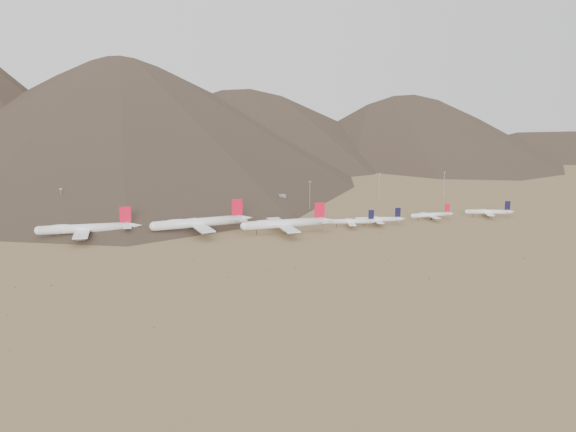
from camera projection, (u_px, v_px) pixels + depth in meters
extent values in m
plane|color=#9F7A52|center=(281.00, 240.00, 447.67)|extent=(3000.00, 3000.00, 0.00)
cylinder|color=white|center=(85.00, 228.00, 449.43)|extent=(61.03, 7.48, 6.30)
sphere|color=white|center=(39.00, 231.00, 442.66)|extent=(6.17, 6.17, 6.17)
cone|color=white|center=(135.00, 225.00, 456.92)|extent=(11.07, 5.88, 5.67)
cube|color=white|center=(83.00, 230.00, 449.34)|extent=(10.83, 56.03, 0.79)
cube|color=white|center=(128.00, 226.00, 455.81)|extent=(5.89, 21.32, 0.38)
cube|color=red|center=(125.00, 214.00, 453.98)|extent=(7.93, 0.72, 11.17)
cylinder|color=black|center=(53.00, 237.00, 445.70)|extent=(0.41, 0.41, 4.26)
cylinder|color=black|center=(87.00, 235.00, 452.22)|extent=(0.51, 0.51, 4.26)
cylinder|color=black|center=(87.00, 236.00, 449.21)|extent=(0.51, 0.51, 4.26)
ellipsoid|color=white|center=(61.00, 227.00, 445.57)|extent=(19.58, 5.10, 3.78)
cylinder|color=slate|center=(84.00, 229.00, 460.31)|extent=(6.15, 2.95, 2.83)
cylinder|color=slate|center=(82.00, 235.00, 438.96)|extent=(6.15, 2.95, 2.83)
cylinder|color=slate|center=(85.00, 226.00, 469.92)|extent=(6.15, 2.95, 2.83)
cylinder|color=slate|center=(81.00, 239.00, 429.36)|extent=(6.15, 2.95, 2.83)
cylinder|color=white|center=(198.00, 223.00, 466.81)|extent=(65.19, 17.28, 6.71)
sphere|color=white|center=(154.00, 226.00, 454.02)|extent=(6.58, 6.58, 6.58)
cone|color=white|center=(245.00, 218.00, 481.04)|extent=(12.53, 7.88, 6.04)
cube|color=white|center=(197.00, 224.00, 466.49)|extent=(20.02, 60.45, 0.84)
cube|color=white|center=(239.00, 218.00, 478.96)|extent=(9.48, 23.28, 0.40)
cube|color=red|center=(237.00, 207.00, 476.78)|extent=(8.43, 1.98, 11.91)
cylinder|color=black|center=(168.00, 233.00, 458.94)|extent=(0.43, 0.43, 4.55)
cylinder|color=black|center=(200.00, 230.00, 469.92)|extent=(0.54, 0.54, 4.55)
cylinder|color=black|center=(201.00, 230.00, 466.90)|extent=(0.54, 0.54, 4.55)
ellipsoid|color=white|center=(176.00, 222.00, 459.81)|extent=(21.33, 8.38, 4.03)
cylinder|color=slate|center=(192.00, 223.00, 477.52)|extent=(6.90, 4.05, 3.02)
cylinder|color=slate|center=(201.00, 230.00, 456.11)|extent=(6.90, 4.05, 3.02)
cylinder|color=slate|center=(189.00, 221.00, 487.15)|extent=(6.90, 4.05, 3.02)
cylinder|color=slate|center=(206.00, 233.00, 446.47)|extent=(6.90, 4.05, 3.02)
cylinder|color=white|center=(284.00, 223.00, 466.88)|extent=(59.74, 9.47, 6.15)
sphere|color=white|center=(245.00, 226.00, 458.14)|extent=(6.02, 6.02, 6.02)
cone|color=white|center=(327.00, 220.00, 476.58)|extent=(11.00, 6.12, 5.53)
cube|color=white|center=(283.00, 225.00, 466.71)|extent=(12.56, 54.98, 0.77)
cube|color=white|center=(321.00, 220.00, 475.16)|extent=(6.51, 20.99, 0.37)
cube|color=red|center=(320.00, 210.00, 473.28)|extent=(7.75, 0.99, 10.91)
cylinder|color=black|center=(257.00, 232.00, 461.76)|extent=(0.40, 0.40, 4.16)
cylinder|color=black|center=(285.00, 230.00, 469.67)|extent=(0.50, 0.50, 4.16)
cylinder|color=black|center=(286.00, 231.00, 466.79)|extent=(0.50, 0.50, 4.16)
ellipsoid|color=white|center=(264.00, 223.00, 462.01)|extent=(19.27, 5.67, 3.69)
cylinder|color=slate|center=(278.00, 224.00, 477.22)|extent=(6.09, 3.10, 2.77)
cylinder|color=slate|center=(287.00, 230.00, 456.79)|extent=(6.09, 3.10, 2.77)
cylinder|color=slate|center=(275.00, 221.00, 486.41)|extent=(6.09, 3.10, 2.77)
cylinder|color=slate|center=(291.00, 233.00, 447.60)|extent=(6.09, 3.10, 2.77)
cylinder|color=white|center=(351.00, 221.00, 489.50)|extent=(32.82, 10.46, 3.56)
sphere|color=white|center=(330.00, 222.00, 488.96)|extent=(3.49, 3.49, 3.49)
cone|color=white|center=(375.00, 221.00, 490.05)|extent=(6.45, 4.39, 3.21)
cube|color=white|center=(351.00, 222.00, 489.58)|extent=(11.12, 28.60, 0.45)
cube|color=white|center=(372.00, 221.00, 489.95)|extent=(5.16, 11.07, 0.21)
cube|color=black|center=(371.00, 214.00, 488.97)|extent=(4.24, 1.22, 7.03)
cylinder|color=black|center=(336.00, 225.00, 489.70)|extent=(0.37, 0.37, 2.44)
cylinder|color=black|center=(352.00, 225.00, 490.97)|extent=(0.47, 0.47, 2.44)
cylinder|color=black|center=(352.00, 225.00, 489.22)|extent=(0.47, 0.47, 2.44)
cylinder|color=slate|center=(349.00, 221.00, 497.47)|extent=(3.55, 2.26, 1.60)
cylinder|color=slate|center=(352.00, 225.00, 482.02)|extent=(3.55, 2.26, 1.60)
cylinder|color=white|center=(378.00, 219.00, 497.30)|extent=(33.14, 9.88, 3.59)
sphere|color=white|center=(357.00, 220.00, 496.41)|extent=(3.52, 3.52, 3.52)
cone|color=white|center=(402.00, 219.00, 498.23)|extent=(6.46, 4.32, 3.23)
cube|color=white|center=(377.00, 220.00, 497.36)|extent=(10.64, 28.83, 0.45)
cube|color=white|center=(398.00, 219.00, 498.07)|extent=(4.99, 11.14, 0.22)
cube|color=black|center=(398.00, 212.00, 497.08)|extent=(4.28, 1.14, 7.09)
cylinder|color=black|center=(363.00, 223.00, 497.26)|extent=(0.38, 0.38, 2.46)
cylinder|color=black|center=(379.00, 223.00, 498.79)|extent=(0.47, 0.47, 2.46)
cylinder|color=black|center=(379.00, 223.00, 497.03)|extent=(0.47, 0.47, 2.46)
cylinder|color=slate|center=(375.00, 219.00, 505.31)|extent=(3.56, 2.22, 1.62)
cylinder|color=slate|center=(379.00, 223.00, 489.76)|extent=(3.56, 2.22, 1.62)
cylinder|color=white|center=(431.00, 215.00, 516.11)|extent=(31.79, 4.37, 3.44)
sphere|color=white|center=(413.00, 216.00, 511.85)|extent=(3.37, 3.37, 3.37)
cone|color=white|center=(450.00, 213.00, 520.83)|extent=(5.79, 3.26, 3.10)
cube|color=white|center=(430.00, 215.00, 516.04)|extent=(5.87, 27.31, 0.43)
cube|color=white|center=(448.00, 213.00, 520.13)|extent=(3.15, 10.40, 0.21)
cube|color=red|center=(447.00, 208.00, 519.04)|extent=(4.13, 0.43, 6.79)
cylinder|color=black|center=(418.00, 219.00, 513.68)|extent=(0.36, 0.36, 2.35)
cylinder|color=black|center=(431.00, 218.00, 517.65)|extent=(0.45, 0.45, 2.35)
cylinder|color=black|center=(432.00, 218.00, 516.02)|extent=(0.45, 0.45, 2.35)
cylinder|color=slate|center=(425.00, 215.00, 523.38)|extent=(3.21, 1.64, 1.55)
cylinder|color=slate|center=(435.00, 218.00, 509.02)|extent=(3.21, 1.64, 1.55)
cylinder|color=white|center=(488.00, 212.00, 527.28)|extent=(33.48, 13.55, 3.68)
sphere|color=white|center=(467.00, 212.00, 528.14)|extent=(3.61, 3.61, 3.61)
cone|color=white|center=(511.00, 212.00, 526.25)|extent=(6.81, 4.97, 3.31)
cube|color=white|center=(487.00, 212.00, 527.42)|extent=(13.78, 29.37, 0.46)
cube|color=white|center=(508.00, 212.00, 526.37)|extent=(6.18, 11.45, 0.22)
cube|color=black|center=(508.00, 205.00, 525.42)|extent=(4.31, 1.62, 7.27)
cylinder|color=black|center=(473.00, 215.00, 528.48)|extent=(0.39, 0.39, 2.52)
cylinder|color=black|center=(488.00, 215.00, 528.74)|extent=(0.48, 0.48, 2.52)
cylinder|color=black|center=(489.00, 216.00, 526.94)|extent=(0.48, 0.48, 2.52)
cylinder|color=slate|center=(484.00, 212.00, 535.57)|extent=(3.73, 2.59, 1.66)
cylinder|color=slate|center=(489.00, 215.00, 519.62)|extent=(3.73, 2.59, 1.66)
cube|color=tan|center=(282.00, 203.00, 568.27)|extent=(8.00, 8.00, 8.00)
cube|color=slate|center=(282.00, 197.00, 567.12)|extent=(6.00, 6.00, 4.00)
cylinder|color=gray|center=(62.00, 205.00, 513.90)|extent=(0.50, 0.50, 25.00)
cube|color=gray|center=(61.00, 189.00, 511.43)|extent=(2.00, 0.60, 0.80)
cylinder|color=gray|center=(158.00, 197.00, 548.96)|extent=(0.50, 0.50, 25.00)
cube|color=gray|center=(157.00, 183.00, 546.49)|extent=(2.00, 0.60, 0.80)
cylinder|color=gray|center=(310.00, 196.00, 554.58)|extent=(0.50, 0.50, 25.00)
cube|color=gray|center=(310.00, 182.00, 552.11)|extent=(2.00, 0.60, 0.80)
cylinder|color=gray|center=(379.00, 187.00, 606.44)|extent=(0.50, 0.50, 25.00)
cube|color=gray|center=(379.00, 174.00, 603.97)|extent=(2.00, 0.60, 0.80)
cylinder|color=gray|center=(444.00, 185.00, 617.51)|extent=(0.50, 0.50, 25.00)
cube|color=gray|center=(445.00, 172.00, 615.05)|extent=(2.00, 0.60, 0.80)
ellipsoid|color=brown|center=(524.00, 258.00, 397.81)|extent=(0.76, 0.76, 0.69)
ellipsoid|color=brown|center=(154.00, 327.00, 281.71)|extent=(0.73, 0.73, 0.60)
ellipsoid|color=brown|center=(145.00, 266.00, 380.13)|extent=(0.50, 0.50, 0.28)
ellipsoid|color=brown|center=(14.00, 287.00, 339.43)|extent=(0.94, 0.94, 0.55)
ellipsoid|color=brown|center=(381.00, 233.00, 466.62)|extent=(1.00, 1.00, 0.90)
ellipsoid|color=brown|center=(51.00, 285.00, 342.32)|extent=(0.82, 0.82, 0.57)
ellipsoid|color=brown|center=(388.00, 260.00, 394.17)|extent=(0.67, 0.67, 0.51)
ellipsoid|color=brown|center=(503.00, 226.00, 493.36)|extent=(0.72, 0.72, 0.39)
ellipsoid|color=brown|center=(228.00, 277.00, 356.91)|extent=(0.74, 0.74, 0.63)
ellipsoid|color=brown|center=(194.00, 259.00, 394.76)|extent=(0.78, 0.78, 0.57)
ellipsoid|color=brown|center=(7.00, 315.00, 297.47)|extent=(0.58, 0.58, 0.40)
ellipsoid|color=brown|center=(474.00, 233.00, 468.23)|extent=(0.63, 0.63, 0.54)
ellipsoid|color=brown|center=(265.00, 270.00, 370.90)|extent=(0.59, 0.59, 0.52)
ellipsoid|color=brown|center=(10.00, 350.00, 256.93)|extent=(0.64, 0.64, 0.39)
ellipsoid|color=brown|center=(429.00, 278.00, 355.22)|extent=(1.07, 1.07, 0.60)
ellipsoid|color=brown|center=(295.00, 267.00, 376.42)|extent=(0.76, 0.76, 0.68)
ellipsoid|color=brown|center=(410.00, 245.00, 431.21)|extent=(0.61, 0.61, 0.47)
ellipsoid|color=brown|center=(351.00, 240.00, 446.03)|extent=(0.64, 0.64, 0.50)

